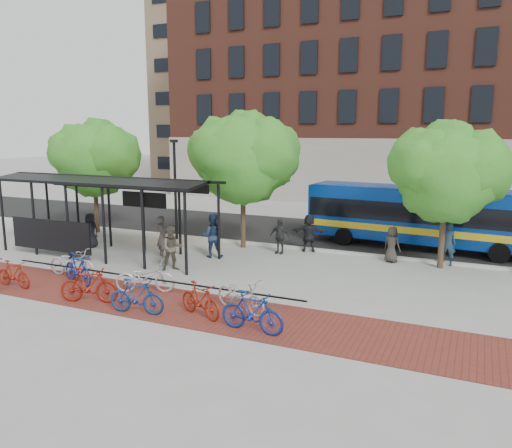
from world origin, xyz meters
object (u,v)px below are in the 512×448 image
at_px(tree_c, 449,169).
at_px(bike_7, 137,297).
at_px(tree_b, 245,155).
at_px(bike_5, 89,285).
at_px(bike_10, 241,295).
at_px(pedestrian_4, 280,236).
at_px(pedestrian_6, 392,244).
at_px(bike_11, 252,312).
at_px(bike_1, 14,274).
at_px(bus_shelter, 103,189).
at_px(pedestrian_5, 309,233).
at_px(lamp_post_left, 175,187).
at_px(bike_3, 78,269).
at_px(pedestrian_2, 212,236).
at_px(pedestrian_7, 447,244).
at_px(tree_a, 95,155).
at_px(bike_9, 200,300).
at_px(bus, 423,214).
at_px(pedestrian_0, 91,230).
at_px(pedestrian_8, 172,248).
at_px(pedestrian_1, 162,237).
at_px(bike_6, 145,277).
at_px(bike_2, 72,262).

distance_m(tree_c, bike_7, 13.00).
xyz_separation_m(tree_b, bike_5, (-1.29, -9.25, -3.87)).
xyz_separation_m(bike_10, pedestrian_4, (-1.64, 7.46, 0.27)).
bearing_deg(pedestrian_6, bike_11, 98.29).
bearing_deg(pedestrian_4, bike_1, -123.93).
bearing_deg(bus_shelter, pedestrian_5, 27.28).
bearing_deg(lamp_post_left, bus_shelter, -105.53).
xyz_separation_m(bike_3, pedestrian_2, (2.59, 5.51, 0.41)).
xyz_separation_m(bike_1, bike_5, (3.64, -0.15, 0.10)).
distance_m(bike_3, pedestrian_7, 14.77).
relative_size(tree_c, pedestrian_6, 3.80).
bearing_deg(bus_shelter, tree_b, 36.21).
bearing_deg(bike_3, bike_7, -93.07).
xyz_separation_m(lamp_post_left, bike_11, (8.70, -9.54, -2.16)).
relative_size(bike_5, bike_11, 1.01).
bearing_deg(tree_a, bike_3, -53.08).
relative_size(bike_1, pedestrian_2, 0.83).
height_order(bike_1, pedestrian_5, pedestrian_5).
xyz_separation_m(tree_b, bike_7, (0.76, -9.43, -3.91)).
height_order(bike_9, pedestrian_6, pedestrian_6).
bearing_deg(bike_7, pedestrian_4, -16.01).
bearing_deg(bike_5, pedestrian_7, -64.83).
height_order(bus_shelter, bus, bus_shelter).
bearing_deg(pedestrian_4, bike_5, -105.63).
bearing_deg(bike_11, pedestrian_5, 12.93).
height_order(bike_11, pedestrian_7, pedestrian_7).
bearing_deg(tree_c, bike_11, -115.28).
xyz_separation_m(bike_10, pedestrian_0, (-10.45, 4.92, 0.30)).
height_order(lamp_post_left, bike_11, lamp_post_left).
bearing_deg(bike_10, pedestrian_8, 75.90).
xyz_separation_m(bike_5, pedestrian_7, (10.40, 9.70, 0.34)).
bearing_deg(pedestrian_6, pedestrian_1, 41.04).
bearing_deg(pedestrian_2, lamp_post_left, -60.68).
height_order(bike_3, pedestrian_4, pedestrian_4).
height_order(bike_6, pedestrian_5, pedestrian_5).
relative_size(pedestrian_1, pedestrian_2, 0.94).
distance_m(bike_1, pedestrian_7, 16.98).
relative_size(pedestrian_2, pedestrian_5, 1.10).
distance_m(bike_5, bike_10, 5.06).
height_order(bike_2, bike_5, bike_5).
bearing_deg(pedestrian_5, lamp_post_left, -13.89).
relative_size(bike_7, pedestrian_6, 1.18).
height_order(pedestrian_4, pedestrian_8, pedestrian_8).
height_order(bike_5, bike_10, bike_5).
xyz_separation_m(bike_6, pedestrian_2, (-0.27, 5.29, 0.44)).
xyz_separation_m(pedestrian_2, pedestrian_4, (2.49, 1.84, -0.17)).
height_order(bus, pedestrian_8, bus).
relative_size(bike_1, pedestrian_8, 0.90).
xyz_separation_m(bike_9, bike_11, (1.92, -0.42, 0.05)).
bearing_deg(bike_10, pedestrian_5, 23.70).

